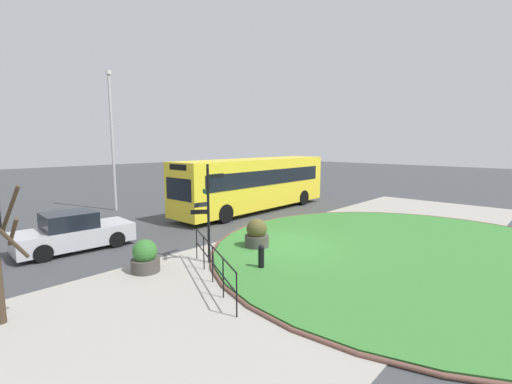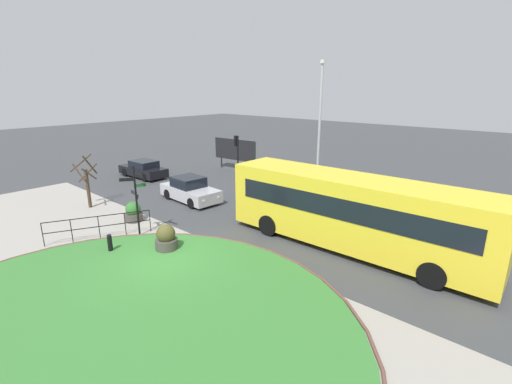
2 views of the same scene
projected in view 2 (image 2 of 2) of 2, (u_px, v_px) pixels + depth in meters
ground at (164, 262)px, 14.44m from camera, size 120.00×120.00×0.00m
sidewalk_paving at (124, 278)px, 13.20m from camera, size 32.00×8.55×0.02m
grass_island at (98, 343)px, 9.83m from camera, size 14.90×14.90×0.10m
grass_kerb_ring at (98, 342)px, 9.83m from camera, size 15.21×15.21×0.11m
signpost_directional at (136, 196)px, 16.48m from camera, size 1.25×1.02×3.43m
bollard_foreground at (110, 243)px, 15.17m from camera, size 0.20×0.20×0.85m
railing_grass_edge at (99, 224)px, 16.48m from camera, size 2.05×4.13×1.13m
bus_yellow at (352, 211)px, 15.20m from camera, size 11.43×2.70×3.19m
car_near_lane at (143, 169)px, 27.96m from camera, size 4.30×1.91×1.33m
car_far_lane at (190, 190)px, 22.11m from camera, size 4.26×2.07×1.50m
traffic_light_near at (237, 148)px, 26.49m from camera, size 0.48×0.32×3.37m
lamppost_tall at (320, 125)px, 22.72m from camera, size 0.32×0.32×8.39m
billboard_left at (235, 150)px, 30.19m from camera, size 4.33×0.53×2.60m
planter_near_signpost at (166, 239)px, 15.31m from camera, size 0.95×0.95×1.20m
planter_kerbside at (133, 213)px, 18.74m from camera, size 0.91×0.91×1.07m
street_tree_bare at (87, 181)px, 20.59m from camera, size 1.42×1.42×3.19m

